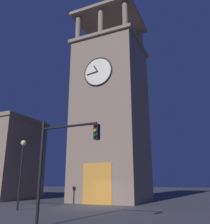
{
  "coord_description": "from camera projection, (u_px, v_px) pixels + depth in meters",
  "views": [
    {
      "loc": [
        -9.94,
        20.59,
        2.05
      ],
      "look_at": [
        2.14,
        -5.84,
        10.51
      ],
      "focal_mm": 39.06,
      "sensor_mm": 36.0,
      "label": 1
    }
  ],
  "objects": [
    {
      "name": "ground_plane",
      "position": [
        100.0,
        207.0,
        21.37
      ],
      "size": [
        200.0,
        200.0,
        0.0
      ],
      "primitive_type": "plane",
      "color": "#4C4C51"
    },
    {
      "name": "traffic_signal_near",
      "position": [
        59.0,
        153.0,
        12.08
      ],
      "size": [
        3.36,
        0.41,
        5.24
      ],
      "color": "black",
      "rests_on": "ground_plane"
    },
    {
      "name": "street_lamp",
      "position": [
        22.0,
        161.0,
        19.91
      ],
      "size": [
        0.44,
        0.44,
        5.48
      ],
      "color": "black",
      "rests_on": "ground_plane"
    },
    {
      "name": "clocktower",
      "position": [
        111.0,
        114.0,
        29.8
      ],
      "size": [
        8.25,
        7.98,
        26.39
      ],
      "color": "gray",
      "rests_on": "ground_plane"
    }
  ]
}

